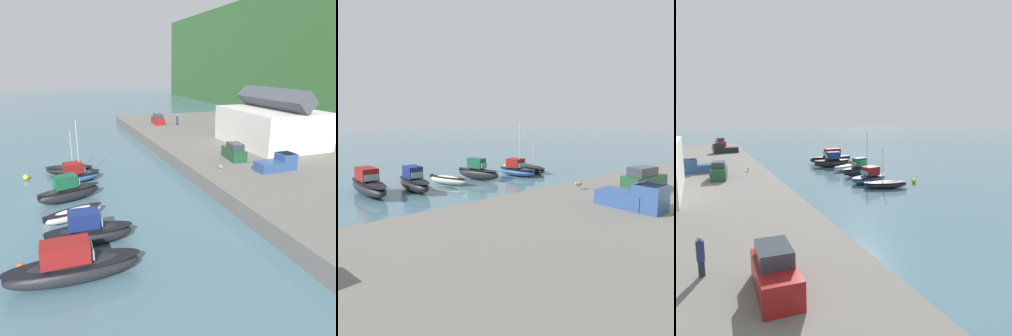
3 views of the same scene
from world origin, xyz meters
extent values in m
plane|color=slate|center=(0.00, 0.00, 0.00)|extent=(320.00, 320.00, 0.00)
ellipsoid|color=black|center=(-8.99, 2.24, 0.50)|extent=(3.45, 6.20, 1.01)
ellipsoid|color=black|center=(-8.99, 2.24, 0.86)|extent=(3.56, 6.33, 0.12)
cylinder|color=silver|center=(-8.88, 2.66, 3.27)|extent=(0.10, 0.10, 4.52)
ellipsoid|color=#33568E|center=(-5.41, 2.79, 0.59)|extent=(3.47, 6.10, 1.18)
ellipsoid|color=black|center=(-5.41, 2.79, 1.00)|extent=(3.58, 6.24, 0.12)
cube|color=maroon|center=(-5.35, 2.51, 1.78)|extent=(2.14, 2.33, 1.19)
cube|color=#8CA5B2|center=(-5.58, 3.64, 1.60)|extent=(1.58, 0.42, 0.60)
cylinder|color=silver|center=(-5.49, 3.21, 4.27)|extent=(0.10, 0.10, 6.17)
ellipsoid|color=black|center=(0.37, 1.61, 0.76)|extent=(3.38, 6.51, 1.53)
ellipsoid|color=black|center=(0.37, 1.61, 1.30)|extent=(3.48, 6.65, 0.12)
cube|color=#195638|center=(0.46, 1.31, 2.17)|extent=(1.81, 2.47, 1.28)
cube|color=#8CA5B2|center=(0.10, 2.51, 1.98)|extent=(1.09, 0.41, 0.64)
cube|color=black|center=(1.22, -1.26, 1.07)|extent=(0.43, 0.37, 0.56)
ellipsoid|color=white|center=(4.95, 1.64, 0.53)|extent=(3.14, 5.59, 1.06)
ellipsoid|color=black|center=(4.95, 1.64, 0.91)|extent=(3.23, 5.71, 0.12)
cube|color=black|center=(5.82, -0.80, 0.75)|extent=(0.43, 0.38, 0.56)
ellipsoid|color=black|center=(9.68, 2.44, 0.75)|extent=(2.33, 6.70, 1.50)
ellipsoid|color=black|center=(9.68, 2.44, 1.27)|extent=(2.42, 6.84, 0.12)
cube|color=navy|center=(9.66, 2.11, 2.14)|extent=(1.61, 2.39, 1.27)
cube|color=#8CA5B2|center=(9.73, 3.42, 1.95)|extent=(1.34, 0.17, 0.64)
cube|color=black|center=(9.52, -0.69, 1.05)|extent=(0.37, 0.30, 0.56)
ellipsoid|color=black|center=(14.08, 0.94, 0.78)|extent=(2.26, 8.49, 1.57)
ellipsoid|color=black|center=(14.08, 0.94, 1.33)|extent=(2.35, 8.66, 0.12)
cube|color=maroon|center=(14.07, 0.52, 2.21)|extent=(1.66, 2.98, 1.29)
cube|color=#8CA5B2|center=(14.09, 2.15, 2.02)|extent=(1.48, 0.11, 0.65)
cube|color=black|center=(14.04, -3.08, 1.10)|extent=(0.36, 0.28, 0.56)
cube|color=#1E4C2D|center=(-2.50, 22.43, 2.42)|extent=(4.40, 2.35, 1.40)
cube|color=#333842|center=(-2.19, 22.39, 3.50)|extent=(2.49, 1.83, 0.76)
cube|color=#2D4C84|center=(3.38, 23.80, 2.27)|extent=(2.05, 3.54, 1.10)
cube|color=#2D4C84|center=(3.35, 25.82, 2.67)|extent=(1.93, 1.92, 1.90)
cube|color=#2D333D|center=(3.35, 25.82, 3.37)|extent=(1.82, 1.64, 0.50)
cylinder|color=tan|center=(1.34, 18.38, 1.86)|extent=(0.12, 0.12, 0.28)
ellipsoid|color=tan|center=(1.34, 18.38, 2.18)|extent=(0.84, 0.42, 0.36)
sphere|color=tan|center=(1.69, 18.33, 2.28)|extent=(0.22, 0.22, 0.22)
sphere|color=yellow|center=(-8.14, -2.92, 0.35)|extent=(0.70, 0.70, 0.70)
sphere|color=orange|center=(11.92, -2.39, 0.33)|extent=(0.66, 0.66, 0.66)
camera|label=1|loc=(33.00, 0.39, 13.24)|focal=35.00mm
camera|label=2|loc=(25.00, 35.93, 8.21)|focal=35.00mm
camera|label=3|loc=(-45.46, 24.47, 9.99)|focal=35.00mm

